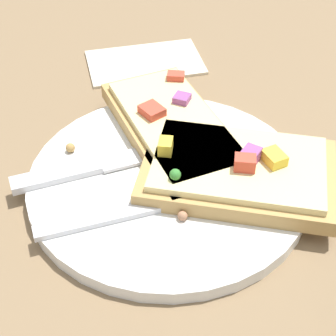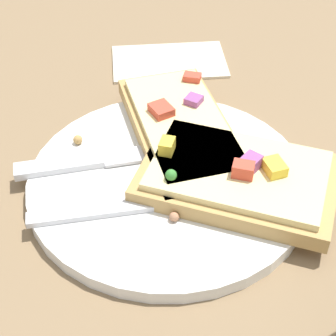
# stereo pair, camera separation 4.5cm
# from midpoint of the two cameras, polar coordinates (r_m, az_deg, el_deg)

# --- Properties ---
(ground_plane) EXTENTS (4.00, 4.00, 0.00)m
(ground_plane) POSITION_cam_midpoint_polar(r_m,az_deg,el_deg) (0.47, -2.77, -2.12)
(ground_plane) COLOR #7F6647
(plate) EXTENTS (0.23, 0.23, 0.01)m
(plate) POSITION_cam_midpoint_polar(r_m,az_deg,el_deg) (0.47, -2.79, -1.59)
(plate) COLOR white
(plate) RESTS_ON ground
(fork) EXTENTS (0.21, 0.04, 0.01)m
(fork) POSITION_cam_midpoint_polar(r_m,az_deg,el_deg) (0.44, -1.67, -3.41)
(fork) COLOR silver
(fork) RESTS_ON plate
(knife) EXTENTS (0.20, 0.04, 0.01)m
(knife) POSITION_cam_midpoint_polar(r_m,az_deg,el_deg) (0.48, -8.69, 0.38)
(knife) COLOR silver
(knife) RESTS_ON plate
(pizza_slice_main) EXTENTS (0.18, 0.15, 0.03)m
(pizza_slice_main) POSITION_cam_midpoint_polar(r_m,az_deg,el_deg) (0.45, 4.36, -0.39)
(pizza_slice_main) COLOR tan
(pizza_slice_main) RESTS_ON plate
(pizza_slice_corner) EXTENTS (0.11, 0.18, 0.03)m
(pizza_slice_corner) POSITION_cam_midpoint_polar(r_m,az_deg,el_deg) (0.50, -1.99, 3.99)
(pizza_slice_corner) COLOR tan
(pizza_slice_corner) RESTS_ON plate
(crumb_scatter) EXTENTS (0.09, 0.11, 0.01)m
(crumb_scatter) POSITION_cam_midpoint_polar(r_m,az_deg,el_deg) (0.46, -7.87, -0.90)
(crumb_scatter) COLOR #AE7957
(crumb_scatter) RESTS_ON plate
(napkin) EXTENTS (0.12, 0.07, 0.01)m
(napkin) POSITION_cam_midpoint_polar(r_m,az_deg,el_deg) (0.63, -4.47, 10.69)
(napkin) COLOR beige
(napkin) RESTS_ON ground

